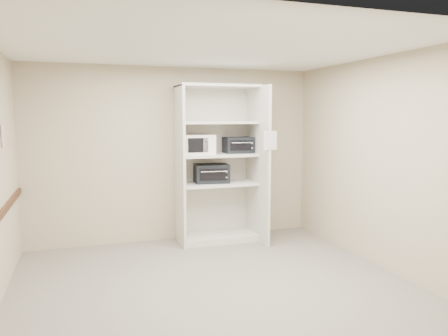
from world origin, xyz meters
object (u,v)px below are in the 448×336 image
object	(u,v)px
shelving_unit	(220,169)
microwave	(197,144)
toaster_oven_lower	(211,173)
toaster_oven_upper	(238,145)

from	to	relation	value
shelving_unit	microwave	world-z (taller)	shelving_unit
toaster_oven_lower	shelving_unit	bearing A→B (deg)	-9.41
shelving_unit	toaster_oven_lower	distance (m)	0.16
microwave	toaster_oven_lower	bearing A→B (deg)	4.92
toaster_oven_upper	shelving_unit	bearing A→B (deg)	-172.63
toaster_oven_upper	toaster_oven_lower	xyz separation A→B (m)	(-0.44, 0.01, -0.43)
microwave	toaster_oven_upper	xyz separation A→B (m)	(0.66, 0.00, -0.02)
shelving_unit	toaster_oven_lower	xyz separation A→B (m)	(-0.14, 0.04, -0.07)
shelving_unit	toaster_oven_upper	xyz separation A→B (m)	(0.30, 0.03, 0.36)
shelving_unit	microwave	distance (m)	0.53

